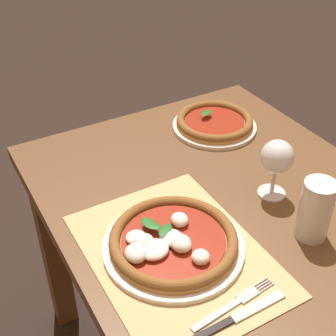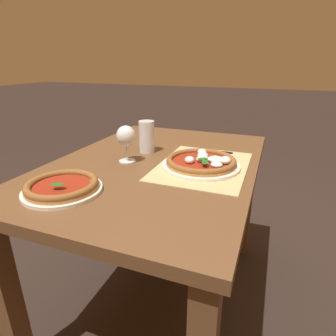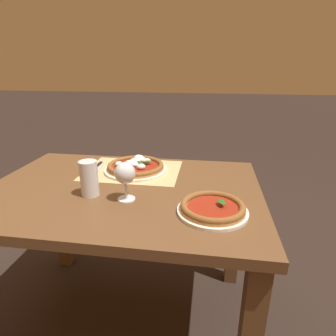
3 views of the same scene
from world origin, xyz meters
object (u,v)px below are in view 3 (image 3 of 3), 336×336
at_px(wine_glass, 125,175).
at_px(fork, 98,170).
at_px(pint_glass, 89,179).
at_px(pizza_far, 213,208).
at_px(pizza_near, 136,166).
at_px(knife, 94,169).

bearing_deg(wine_glass, fork, -50.87).
bearing_deg(pint_glass, pizza_far, 171.30).
distance_m(pizza_near, knife, 0.22).
relative_size(pizza_far, wine_glass, 1.64).
distance_m(pizza_far, pint_glass, 0.50).
xyz_separation_m(wine_glass, fork, (0.23, -0.28, -0.10)).
relative_size(pint_glass, knife, 0.67).
bearing_deg(knife, pizza_near, -175.12).
height_order(wine_glass, knife, wine_glass).
height_order(pizza_far, fork, pizza_far).
distance_m(pizza_far, knife, 0.69).
bearing_deg(pizza_near, fork, 8.94).
xyz_separation_m(pizza_far, pint_glass, (0.49, -0.08, 0.05)).
relative_size(wine_glass, knife, 0.72).
relative_size(pizza_far, pint_glass, 1.76).
bearing_deg(pint_glass, knife, -69.74).
bearing_deg(pizza_far, wine_glass, -9.39).
bearing_deg(pizza_near, wine_glass, 97.98).
distance_m(wine_glass, pint_glass, 0.16).
relative_size(pizza_near, fork, 1.54).
bearing_deg(wine_glass, knife, -48.80).
distance_m(pizza_near, pizza_far, 0.53).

